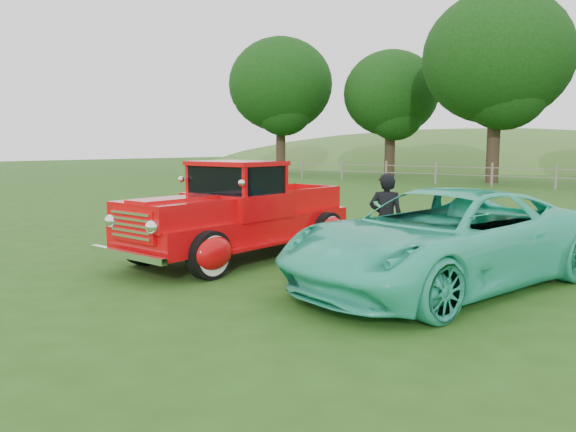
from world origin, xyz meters
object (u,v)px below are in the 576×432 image
Objects in this scene: tree_far_west at (281,85)px; man at (386,219)px; red_pickup at (240,215)px; tree_near_west at (497,58)px; tree_mid_west at (391,94)px; teal_sedan at (442,239)px.

man is (21.89, -24.09, -5.69)m from tree_far_west.
red_pickup is at bearing -52.30° from tree_far_west.
tree_near_west is 6.55× the size of man.
tree_mid_west reaches higher than man.
man is at bearing -75.70° from tree_near_west.
tree_mid_west is at bearing 114.19° from red_pickup.
tree_mid_west is at bearing 159.44° from tree_near_west.
red_pickup is 3.81m from teal_sedan.
tree_near_west is 2.08× the size of red_pickup.
tree_far_west reaches higher than tree_mid_west.
tree_near_west reaches higher than red_pickup.
tree_near_west is 24.58m from man.
tree_far_west is 32.36m from red_pickup.
man reaches higher than teal_sedan.
man is at bearing -47.75° from tree_far_west.
tree_near_west is at bearing 99.49° from red_pickup.
tree_near_west reaches higher than tree_mid_west.
tree_far_west reaches higher than red_pickup.
red_pickup is (11.48, -27.20, -4.75)m from tree_mid_west.
tree_mid_west is 8.63m from tree_near_west.
man is at bearing 161.27° from teal_sedan.
man is at bearing 26.06° from red_pickup.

